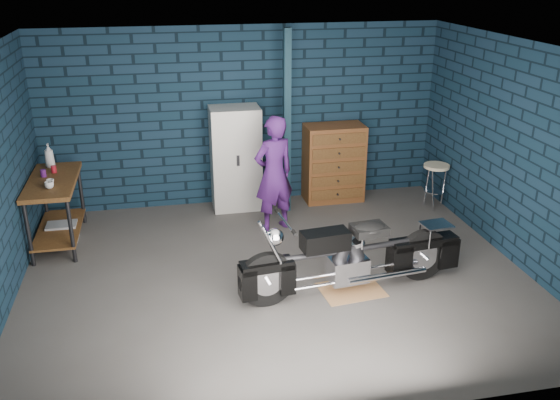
{
  "coord_description": "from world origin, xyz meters",
  "views": [
    {
      "loc": [
        -1.23,
        -6.19,
        3.56
      ],
      "look_at": [
        0.11,
        0.3,
        0.86
      ],
      "focal_mm": 38.0,
      "sensor_mm": 36.0,
      "label": 1
    }
  ],
  "objects_px": {
    "motorcycle": "(353,252)",
    "person": "(274,174)",
    "workbench": "(57,211)",
    "locker": "(236,159)",
    "shop_stool": "(435,186)",
    "tool_chest": "(334,163)",
    "storage_bin": "(62,232)"
  },
  "relations": [
    {
      "from": "storage_bin",
      "to": "tool_chest",
      "type": "bearing_deg",
      "value": 9.77
    },
    {
      "from": "motorcycle",
      "to": "shop_stool",
      "type": "relative_size",
      "value": 3.25
    },
    {
      "from": "tool_chest",
      "to": "locker",
      "type": "bearing_deg",
      "value": 180.0
    },
    {
      "from": "workbench",
      "to": "motorcycle",
      "type": "relative_size",
      "value": 0.62
    },
    {
      "from": "shop_stool",
      "to": "workbench",
      "type": "bearing_deg",
      "value": -178.81
    },
    {
      "from": "workbench",
      "to": "shop_stool",
      "type": "distance_m",
      "value": 5.46
    },
    {
      "from": "storage_bin",
      "to": "tool_chest",
      "type": "xyz_separation_m",
      "value": [
        4.02,
        0.69,
        0.48
      ]
    },
    {
      "from": "workbench",
      "to": "shop_stool",
      "type": "height_order",
      "value": "workbench"
    },
    {
      "from": "tool_chest",
      "to": "shop_stool",
      "type": "height_order",
      "value": "tool_chest"
    },
    {
      "from": "motorcycle",
      "to": "locker",
      "type": "distance_m",
      "value": 2.92
    },
    {
      "from": "tool_chest",
      "to": "shop_stool",
      "type": "relative_size",
      "value": 1.73
    },
    {
      "from": "workbench",
      "to": "locker",
      "type": "height_order",
      "value": "locker"
    },
    {
      "from": "motorcycle",
      "to": "storage_bin",
      "type": "height_order",
      "value": "motorcycle"
    },
    {
      "from": "motorcycle",
      "to": "locker",
      "type": "height_order",
      "value": "locker"
    },
    {
      "from": "person",
      "to": "locker",
      "type": "bearing_deg",
      "value": -84.7
    },
    {
      "from": "workbench",
      "to": "locker",
      "type": "xyz_separation_m",
      "value": [
        2.51,
        0.75,
        0.33
      ]
    },
    {
      "from": "workbench",
      "to": "motorcycle",
      "type": "xyz_separation_m",
      "value": [
        3.46,
        -1.99,
        0.04
      ]
    },
    {
      "from": "workbench",
      "to": "motorcycle",
      "type": "distance_m",
      "value": 4.0
    },
    {
      "from": "workbench",
      "to": "person",
      "type": "xyz_separation_m",
      "value": [
        2.92,
        -0.13,
        0.36
      ]
    },
    {
      "from": "shop_stool",
      "to": "locker",
      "type": "bearing_deg",
      "value": 167.75
    },
    {
      "from": "workbench",
      "to": "shop_stool",
      "type": "relative_size",
      "value": 2.0
    },
    {
      "from": "person",
      "to": "storage_bin",
      "type": "height_order",
      "value": "person"
    },
    {
      "from": "workbench",
      "to": "storage_bin",
      "type": "height_order",
      "value": "workbench"
    },
    {
      "from": "motorcycle",
      "to": "tool_chest",
      "type": "height_order",
      "value": "tool_chest"
    },
    {
      "from": "workbench",
      "to": "tool_chest",
      "type": "bearing_deg",
      "value": 10.57
    },
    {
      "from": "locker",
      "to": "tool_chest",
      "type": "relative_size",
      "value": 1.29
    },
    {
      "from": "motorcycle",
      "to": "storage_bin",
      "type": "relative_size",
      "value": 5.78
    },
    {
      "from": "workbench",
      "to": "person",
      "type": "relative_size",
      "value": 0.85
    },
    {
      "from": "workbench",
      "to": "tool_chest",
      "type": "distance_m",
      "value": 4.12
    },
    {
      "from": "storage_bin",
      "to": "locker",
      "type": "distance_m",
      "value": 2.66
    },
    {
      "from": "motorcycle",
      "to": "person",
      "type": "relative_size",
      "value": 1.38
    },
    {
      "from": "motorcycle",
      "to": "person",
      "type": "height_order",
      "value": "person"
    }
  ]
}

